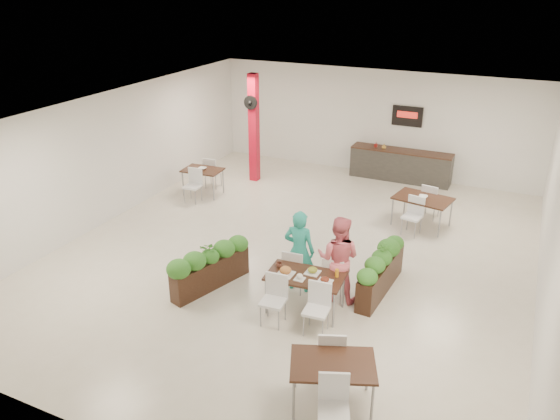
% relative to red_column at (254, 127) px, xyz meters
% --- Properties ---
extents(ground, '(12.00, 12.00, 0.00)m').
position_rel_red_column_xyz_m(ground, '(3.00, -3.79, -1.64)').
color(ground, beige).
rests_on(ground, ground).
extents(room_shell, '(10.10, 12.10, 3.22)m').
position_rel_red_column_xyz_m(room_shell, '(3.00, -3.79, 0.36)').
color(room_shell, white).
rests_on(room_shell, ground).
extents(red_column, '(0.40, 0.41, 3.20)m').
position_rel_red_column_xyz_m(red_column, '(0.00, 0.00, 0.00)').
color(red_column, red).
rests_on(red_column, ground).
extents(service_counter, '(3.00, 0.64, 2.20)m').
position_rel_red_column_xyz_m(service_counter, '(4.00, 1.86, -1.15)').
color(service_counter, '#2C2A27').
rests_on(service_counter, ground).
extents(main_table, '(1.46, 1.71, 0.92)m').
position_rel_red_column_xyz_m(main_table, '(4.07, -5.83, -1.01)').
color(main_table, black).
rests_on(main_table, ground).
extents(diner_man, '(0.65, 0.45, 1.69)m').
position_rel_red_column_xyz_m(diner_man, '(3.68, -5.17, -0.80)').
color(diner_man, teal).
rests_on(diner_man, ground).
extents(diner_woman, '(0.88, 0.71, 1.72)m').
position_rel_red_column_xyz_m(diner_woman, '(4.48, -5.17, -0.78)').
color(diner_woman, '#EA6876').
rests_on(diner_woman, ground).
extents(planter_left, '(0.86, 1.85, 1.00)m').
position_rel_red_column_xyz_m(planter_left, '(2.06, -5.86, -1.13)').
color(planter_left, black).
rests_on(planter_left, ground).
extents(planter_right, '(0.50, 2.01, 1.05)m').
position_rel_red_column_xyz_m(planter_right, '(5.17, -4.59, -1.14)').
color(planter_right, black).
rests_on(planter_right, ground).
extents(side_table_a, '(1.12, 1.64, 0.92)m').
position_rel_red_column_xyz_m(side_table_a, '(-0.77, -1.67, -1.02)').
color(side_table_a, black).
rests_on(side_table_a, ground).
extents(side_table_b, '(1.48, 1.67, 0.92)m').
position_rel_red_column_xyz_m(side_table_b, '(5.26, -1.17, -1.00)').
color(side_table_b, black).
rests_on(side_table_b, ground).
extents(side_table_c, '(1.42, 1.66, 0.92)m').
position_rel_red_column_xyz_m(side_table_c, '(5.37, -7.91, -1.02)').
color(side_table_c, black).
rests_on(side_table_c, ground).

